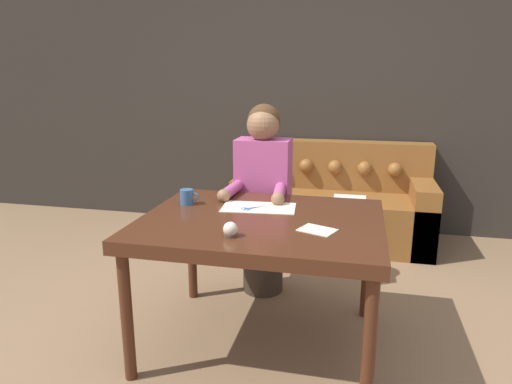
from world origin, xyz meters
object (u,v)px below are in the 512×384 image
Objects in this scene: scissors at (252,208)px; mug at (187,197)px; dining_table at (261,230)px; pin_cushion at (230,230)px; person at (263,200)px; couch at (333,206)px.

scissors is 0.40m from mug.
pin_cushion is at bearing -104.62° from dining_table.
scissors is 1.63× the size of mug.
person is 0.51m from scissors.
pin_cushion reaches higher than dining_table.
mug is at bearing -125.40° from person.
pin_cushion is (-0.36, -2.14, 0.47)m from couch.
scissors is (0.04, -0.50, 0.09)m from person.
dining_table is 0.66m from person.
couch is 9.42× the size of scissors.
couch is at bearing 65.38° from mug.
mug reaches higher than dining_table.
person is 11.61× the size of mug.
dining_table is at bearing -18.09° from mug.
scissors is at bearing 90.71° from pin_cushion.
pin_cushion is (0.40, -0.47, -0.01)m from mug.
couch reaches higher than dining_table.
scissors is 0.47m from pin_cushion.
dining_table is 11.30× the size of mug.
mug is at bearing -114.62° from couch.
couch is at bearing 70.63° from person.
scissors is at bearing -0.78° from mug.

